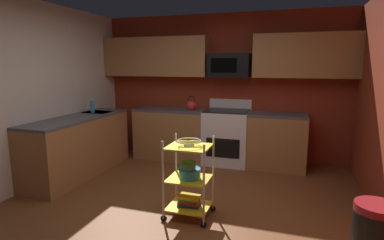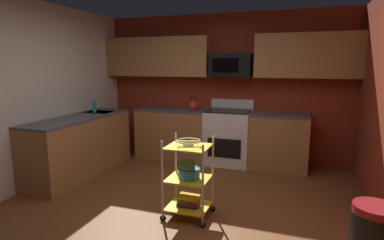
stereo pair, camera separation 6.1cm
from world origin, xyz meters
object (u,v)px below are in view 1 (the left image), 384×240
(mixing_bowl_small, at_px, (188,165))
(book_stack, at_px, (189,201))
(oven_range, at_px, (227,136))
(fruit_bowl, at_px, (189,142))
(kettle, at_px, (192,105))
(dish_soap_bottle, at_px, (92,107))
(microwave, at_px, (229,65))
(rolling_cart, at_px, (189,179))
(mixing_bowl_large, at_px, (190,173))

(mixing_bowl_small, bearing_deg, book_stack, 89.48)
(oven_range, bearing_deg, mixing_bowl_small, -90.10)
(fruit_bowl, relative_size, kettle, 1.03)
(oven_range, height_order, dish_soap_bottle, dish_soap_bottle)
(microwave, distance_m, book_stack, 2.66)
(rolling_cart, distance_m, book_stack, 0.26)
(rolling_cart, xyz_separation_m, kettle, (-0.64, 2.08, 0.54))
(microwave, relative_size, mixing_bowl_small, 3.85)
(rolling_cart, distance_m, fruit_bowl, 0.42)
(mixing_bowl_small, relative_size, book_stack, 0.72)
(rolling_cart, bearing_deg, microwave, 89.92)
(oven_range, height_order, mixing_bowl_large, oven_range)
(mixing_bowl_large, height_order, mixing_bowl_small, mixing_bowl_small)
(rolling_cart, height_order, fruit_bowl, rolling_cart)
(oven_range, xyz_separation_m, fruit_bowl, (-0.00, -2.08, 0.40))
(oven_range, relative_size, mixing_bowl_small, 6.04)
(microwave, xyz_separation_m, kettle, (-0.65, -0.11, -0.70))
(microwave, distance_m, dish_soap_bottle, 2.41)
(oven_range, bearing_deg, microwave, 90.26)
(oven_range, bearing_deg, mixing_bowl_large, -89.86)
(rolling_cart, bearing_deg, dish_soap_bottle, 149.66)
(mixing_bowl_large, bearing_deg, dish_soap_bottle, 149.76)
(microwave, bearing_deg, oven_range, -89.74)
(fruit_bowl, xyz_separation_m, kettle, (-0.64, 2.08, 0.12))
(oven_range, bearing_deg, fruit_bowl, -90.10)
(mixing_bowl_large, height_order, book_stack, mixing_bowl_large)
(book_stack, bearing_deg, microwave, 89.92)
(oven_range, bearing_deg, book_stack, -90.10)
(oven_range, xyz_separation_m, microwave, (-0.00, 0.10, 1.22))
(mixing_bowl_large, distance_m, mixing_bowl_small, 0.10)
(oven_range, distance_m, mixing_bowl_large, 2.08)
(mixing_bowl_large, bearing_deg, mixing_bowl_small, -106.64)
(microwave, distance_m, mixing_bowl_large, 2.49)
(microwave, height_order, dish_soap_bottle, microwave)
(microwave, bearing_deg, book_stack, -90.08)
(fruit_bowl, xyz_separation_m, book_stack, (0.00, 0.00, -0.69))
(rolling_cart, bearing_deg, oven_range, 89.90)
(rolling_cart, bearing_deg, fruit_bowl, -172.87)
(mixing_bowl_large, bearing_deg, microwave, 90.15)
(mixing_bowl_large, height_order, dish_soap_bottle, dish_soap_bottle)
(oven_range, xyz_separation_m, book_stack, (-0.00, -2.08, -0.29))
(kettle, bearing_deg, dish_soap_bottle, -149.80)
(dish_soap_bottle, bearing_deg, kettle, 30.20)
(book_stack, xyz_separation_m, dish_soap_bottle, (-2.10, 1.23, 0.83))
(oven_range, distance_m, kettle, 0.83)
(fruit_bowl, bearing_deg, oven_range, 89.90)
(mixing_bowl_small, bearing_deg, kettle, 106.95)
(microwave, distance_m, mixing_bowl_small, 2.47)
(book_stack, distance_m, dish_soap_bottle, 2.57)
(fruit_bowl, distance_m, mixing_bowl_small, 0.26)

